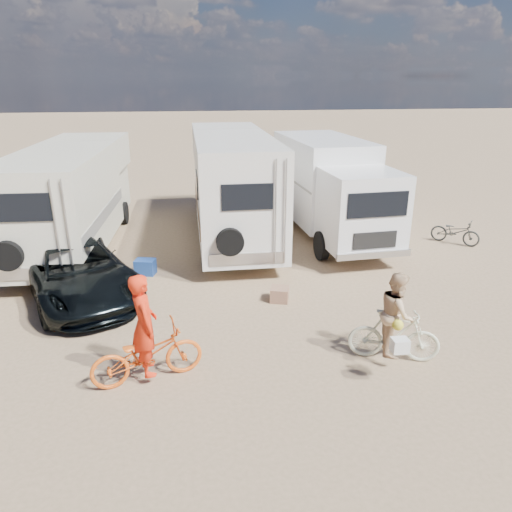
{
  "coord_description": "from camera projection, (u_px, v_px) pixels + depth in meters",
  "views": [
    {
      "loc": [
        -1.03,
        -7.85,
        5.07
      ],
      "look_at": [
        0.35,
        2.13,
        1.3
      ],
      "focal_mm": 33.82,
      "sensor_mm": 36.0,
      "label": 1
    }
  ],
  "objects": [
    {
      "name": "ground",
      "position": [
        253.0,
        359.0,
        9.19
      ],
      "size": [
        140.0,
        140.0,
        0.0
      ],
      "primitive_type": "plane",
      "color": "#9D7F5D",
      "rests_on": "ground"
    },
    {
      "name": "rv_main",
      "position": [
        232.0,
        187.0,
        15.6
      ],
      "size": [
        2.34,
        7.86,
        3.38
      ],
      "primitive_type": null,
      "rotation": [
        0.0,
        0.0,
        0.0
      ],
      "color": "silver",
      "rests_on": "ground"
    },
    {
      "name": "rv_left",
      "position": [
        73.0,
        199.0,
        14.79
      ],
      "size": [
        2.72,
        8.09,
        3.08
      ],
      "primitive_type": null,
      "rotation": [
        0.0,
        0.0,
        -0.04
      ],
      "color": "beige",
      "rests_on": "ground"
    },
    {
      "name": "box_truck",
      "position": [
        332.0,
        191.0,
        15.69
      ],
      "size": [
        2.72,
        6.85,
        3.14
      ],
      "primitive_type": null,
      "rotation": [
        0.0,
        0.0,
        0.07
      ],
      "color": "silver",
      "rests_on": "ground"
    },
    {
      "name": "dark_suv",
      "position": [
        76.0,
        270.0,
        11.65
      ],
      "size": [
        4.02,
        5.28,
        1.33
      ],
      "primitive_type": "imported",
      "rotation": [
        0.0,
        0.0,
        0.43
      ],
      "color": "black",
      "rests_on": "ground"
    },
    {
      "name": "bike_man",
      "position": [
        147.0,
        354.0,
        8.4
      ],
      "size": [
        2.07,
        1.18,
        1.03
      ],
      "primitive_type": "imported",
      "rotation": [
        0.0,
        0.0,
        1.84
      ],
      "color": "#DD5715",
      "rests_on": "ground"
    },
    {
      "name": "bike_woman",
      "position": [
        394.0,
        335.0,
        9.03
      ],
      "size": [
        1.76,
        0.99,
        1.02
      ],
      "primitive_type": "imported",
      "rotation": [
        0.0,
        0.0,
        1.25
      ],
      "color": "beige",
      "rests_on": "ground"
    },
    {
      "name": "rider_man",
      "position": [
        145.0,
        334.0,
        8.26
      ],
      "size": [
        0.6,
        0.77,
        1.85
      ],
      "primitive_type": "imported",
      "rotation": [
        0.0,
        0.0,
        1.84
      ],
      "color": "red",
      "rests_on": "ground"
    },
    {
      "name": "rider_woman",
      "position": [
        396.0,
        322.0,
        8.93
      ],
      "size": [
        0.82,
        0.93,
        1.59
      ],
      "primitive_type": "imported",
      "rotation": [
        0.0,
        0.0,
        1.25
      ],
      "color": "tan",
      "rests_on": "ground"
    },
    {
      "name": "bike_parked",
      "position": [
        455.0,
        232.0,
        15.41
      ],
      "size": [
        1.47,
        1.42,
        0.8
      ],
      "primitive_type": "imported",
      "rotation": [
        0.0,
        0.0,
        0.82
      ],
      "color": "#2A2C2A",
      "rests_on": "ground"
    },
    {
      "name": "cooler",
      "position": [
        145.0,
        267.0,
        13.08
      ],
      "size": [
        0.6,
        0.5,
        0.42
      ],
      "primitive_type": "cube",
      "rotation": [
        0.0,
        0.0,
        -0.26
      ],
      "color": "navy",
      "rests_on": "ground"
    },
    {
      "name": "crate",
      "position": [
        280.0,
        294.0,
        11.54
      ],
      "size": [
        0.52,
        0.52,
        0.34
      ],
      "primitive_type": "cube",
      "rotation": [
        0.0,
        0.0,
        -0.28
      ],
      "color": "#896149",
      "rests_on": "ground"
    }
  ]
}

